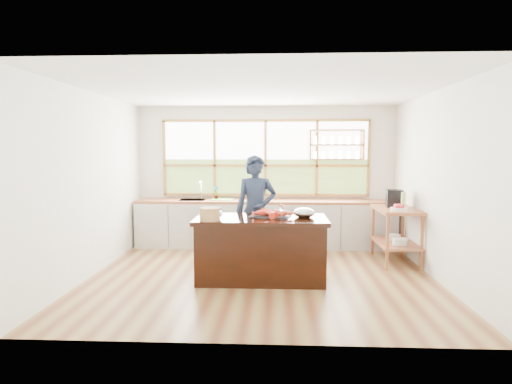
# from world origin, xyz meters

# --- Properties ---
(ground_plane) EXTENTS (5.00, 5.00, 0.00)m
(ground_plane) POSITION_xyz_m (0.00, 0.00, 0.00)
(ground_plane) COLOR olive
(room_shell) EXTENTS (5.02, 4.52, 2.71)m
(room_shell) POSITION_xyz_m (0.02, 0.51, 1.75)
(room_shell) COLOR silver
(room_shell) RESTS_ON ground_plane
(back_counter) EXTENTS (4.90, 0.63, 0.90)m
(back_counter) POSITION_xyz_m (-0.02, 1.94, 0.45)
(back_counter) COLOR beige
(back_counter) RESTS_ON ground_plane
(right_shelf_unit) EXTENTS (0.62, 1.10, 0.90)m
(right_shelf_unit) POSITION_xyz_m (2.19, 0.89, 0.60)
(right_shelf_unit) COLOR #9F502D
(right_shelf_unit) RESTS_ON ground_plane
(island) EXTENTS (1.85, 0.90, 0.90)m
(island) POSITION_xyz_m (0.00, -0.20, 0.45)
(island) COLOR black
(island) RESTS_ON ground_plane
(cook) EXTENTS (0.67, 0.47, 1.77)m
(cook) POSITION_xyz_m (-0.11, 0.48, 0.88)
(cook) COLOR #192337
(cook) RESTS_ON ground_plane
(potted_plant) EXTENTS (0.17, 0.14, 0.27)m
(potted_plant) POSITION_xyz_m (-0.95, 2.00, 1.03)
(potted_plant) COLOR slate
(potted_plant) RESTS_ON back_counter
(cutting_board) EXTENTS (0.45, 0.38, 0.01)m
(cutting_board) POSITION_xyz_m (-0.82, 1.94, 0.91)
(cutting_board) COLOR #62CD39
(cutting_board) RESTS_ON back_counter
(espresso_machine) EXTENTS (0.29, 0.30, 0.29)m
(espresso_machine) POSITION_xyz_m (2.19, 1.05, 1.05)
(espresso_machine) COLOR black
(espresso_machine) RESTS_ON right_shelf_unit
(wine_bottle) EXTENTS (0.08, 0.08, 0.28)m
(wine_bottle) POSITION_xyz_m (2.24, 0.71, 1.04)
(wine_bottle) COLOR #AAC964
(wine_bottle) RESTS_ON right_shelf_unit
(fruit_bowl) EXTENTS (0.26, 0.26, 0.11)m
(fruit_bowl) POSITION_xyz_m (2.14, 0.59, 0.94)
(fruit_bowl) COLOR silver
(fruit_bowl) RESTS_ON right_shelf_unit
(slate_board) EXTENTS (0.61, 0.50, 0.02)m
(slate_board) POSITION_xyz_m (0.13, -0.11, 0.91)
(slate_board) COLOR black
(slate_board) RESTS_ON island
(lobster_pile) EXTENTS (0.52, 0.48, 0.08)m
(lobster_pile) POSITION_xyz_m (0.15, -0.14, 0.96)
(lobster_pile) COLOR red
(lobster_pile) RESTS_ON slate_board
(mixing_bowl_left) EXTENTS (0.33, 0.33, 0.16)m
(mixing_bowl_left) POSITION_xyz_m (-0.69, -0.35, 0.97)
(mixing_bowl_left) COLOR #AEB0B5
(mixing_bowl_left) RESTS_ON island
(mixing_bowl_right) EXTENTS (0.30, 0.30, 0.15)m
(mixing_bowl_right) POSITION_xyz_m (0.61, -0.14, 0.96)
(mixing_bowl_right) COLOR #AEB0B5
(mixing_bowl_right) RESTS_ON island
(wine_glass) EXTENTS (0.08, 0.08, 0.22)m
(wine_glass) POSITION_xyz_m (0.29, -0.45, 1.06)
(wine_glass) COLOR white
(wine_glass) RESTS_ON island
(wicker_basket) EXTENTS (0.27, 0.27, 0.18)m
(wicker_basket) POSITION_xyz_m (-0.68, -0.49, 0.99)
(wicker_basket) COLOR tan
(wicker_basket) RESTS_ON island
(parchment_roll) EXTENTS (0.17, 0.31, 0.08)m
(parchment_roll) POSITION_xyz_m (-0.81, 0.01, 0.94)
(parchment_roll) COLOR silver
(parchment_roll) RESTS_ON island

